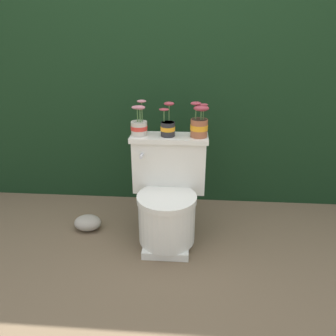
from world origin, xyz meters
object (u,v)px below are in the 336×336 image
object	(u,v)px
potted_plant_midleft	(168,126)
garden_stone	(88,223)
toilet	(168,198)
potted_plant_left	(139,125)
potted_plant_middle	(199,124)

from	to	relation	value
potted_plant_midleft	garden_stone	xyz separation A→B (m)	(-0.54, -0.05, -0.68)
toilet	potted_plant_left	size ratio (longest dim) A/B	3.08
potted_plant_midleft	garden_stone	bearing A→B (deg)	-174.73
toilet	potted_plant_left	distance (m)	0.48
toilet	potted_plant_midleft	world-z (taller)	potted_plant_midleft
toilet	potted_plant_middle	distance (m)	0.49
potted_plant_middle	potted_plant_midleft	bearing A→B (deg)	178.65
toilet	potted_plant_left	xyz separation A→B (m)	(-0.18, 0.12, 0.43)
toilet	potted_plant_middle	world-z (taller)	potted_plant_middle
potted_plant_middle	potted_plant_left	bearing A→B (deg)	179.04
toilet	potted_plant_middle	size ratio (longest dim) A/B	3.14
toilet	potted_plant_left	world-z (taller)	potted_plant_left
potted_plant_left	potted_plant_middle	world-z (taller)	potted_plant_left
potted_plant_left	potted_plant_middle	xyz separation A→B (m)	(0.36, -0.01, 0.01)
potted_plant_left	potted_plant_midleft	bearing A→B (deg)	-0.54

